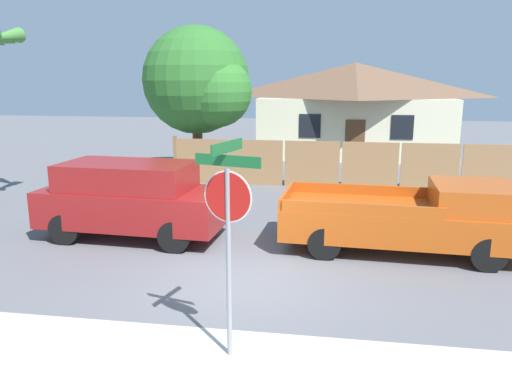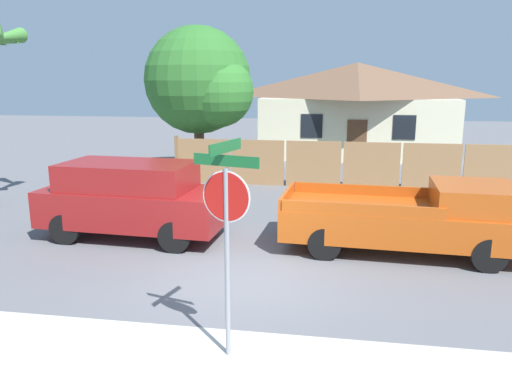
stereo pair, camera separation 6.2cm
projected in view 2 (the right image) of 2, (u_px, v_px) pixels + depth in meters
The scene contains 7 objects.
ground_plane at pixel (242, 280), 9.76m from camera, with size 80.00×80.00×0.00m, color slate.
wooden_fence at pixel (371, 166), 17.66m from camera, with size 14.45×0.12×1.76m.
house at pixel (356, 107), 25.73m from camera, with size 10.00×6.82×4.64m.
oak_tree at pixel (202, 83), 19.34m from camera, with size 4.37×4.16×5.86m.
red_suv at pixel (132, 198), 12.17m from camera, with size 4.54×2.12×1.87m.
orange_pickup at pixel (414, 218), 11.16m from camera, with size 5.46×2.35×1.61m.
stop_sign at pixel (227, 214), 6.67m from camera, with size 0.93×0.84×3.05m.
Camera 2 is at (1.74, -8.97, 3.85)m, focal length 35.00 mm.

